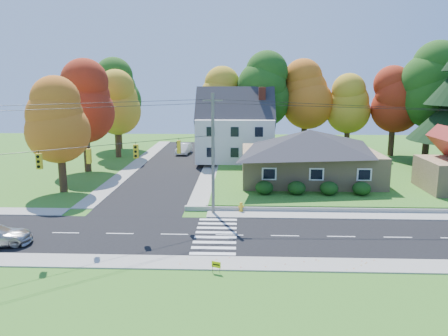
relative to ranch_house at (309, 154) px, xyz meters
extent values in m
plane|color=#3D7923|center=(-8.00, -16.00, -3.27)|extent=(120.00, 120.00, 0.00)
cube|color=black|center=(-8.00, -16.00, -3.26)|extent=(90.00, 8.00, 0.02)
cube|color=black|center=(-16.00, 10.00, -3.25)|extent=(8.00, 44.00, 0.02)
cube|color=#9C9A90|center=(-8.00, -11.00, -3.23)|extent=(90.00, 2.00, 0.08)
cube|color=#9C9A90|center=(-8.00, -21.00, -3.23)|extent=(90.00, 2.00, 0.08)
cube|color=#3D7923|center=(5.00, 5.00, -3.02)|extent=(30.00, 30.00, 0.50)
cube|color=tan|center=(0.00, 0.00, -1.17)|extent=(14.00, 10.00, 3.20)
pyramid|color=#26262B|center=(0.00, 0.00, 1.53)|extent=(14.60, 10.60, 2.20)
cube|color=silver|center=(-8.00, 12.00, 0.03)|extent=(10.00, 8.00, 5.60)
pyramid|color=#26262B|center=(-8.00, 12.00, 4.03)|extent=(10.40, 8.40, 2.40)
cube|color=brown|center=(-4.50, 12.00, 2.03)|extent=(0.90, 0.90, 9.60)
ellipsoid|color=#163A10|center=(-5.00, -6.20, -2.13)|extent=(1.70, 1.70, 1.27)
ellipsoid|color=#163A10|center=(-2.00, -6.20, -2.13)|extent=(1.70, 1.70, 1.27)
ellipsoid|color=#163A10|center=(1.00, -6.20, -2.13)|extent=(1.70, 1.70, 1.27)
ellipsoid|color=#163A10|center=(4.00, -6.20, -2.13)|extent=(1.70, 1.70, 1.27)
cylinder|color=#666059|center=(-9.50, -10.80, 1.73)|extent=(0.26, 0.26, 10.00)
cube|color=#666059|center=(-9.50, -10.80, 6.13)|extent=(1.60, 0.12, 0.12)
cube|color=gold|center=(-20.00, -19.20, 2.68)|extent=(0.34, 0.26, 1.00)
cube|color=gold|center=(-17.50, -17.20, 2.68)|extent=(0.26, 0.34, 1.00)
cube|color=gold|center=(-14.80, -15.05, 2.68)|extent=(0.34, 0.26, 1.00)
cube|color=gold|center=(-12.00, -12.80, 2.68)|extent=(0.26, 0.34, 1.00)
cylinder|color=black|center=(-16.00, -16.00, 3.33)|extent=(13.02, 10.43, 0.04)
cylinder|color=#3F2A19|center=(-10.00, 18.00, -0.07)|extent=(0.80, 0.80, 5.40)
sphere|color=gold|center=(-10.00, 18.00, 3.83)|extent=(6.72, 6.72, 6.72)
sphere|color=gold|center=(-10.00, 18.00, 5.51)|extent=(5.91, 5.91, 5.91)
sphere|color=gold|center=(-10.00, 18.00, 7.19)|extent=(5.11, 5.11, 5.11)
cylinder|color=#3F2A19|center=(-4.00, 17.00, 0.38)|extent=(0.86, 0.86, 6.30)
sphere|color=#245417|center=(-4.00, 17.00, 4.93)|extent=(7.84, 7.84, 7.84)
sphere|color=#245417|center=(-4.00, 17.00, 6.89)|extent=(6.90, 6.90, 6.90)
sphere|color=#245417|center=(-4.00, 17.00, 8.85)|extent=(5.96, 5.96, 5.96)
cylinder|color=#3F2A19|center=(2.00, 18.00, 0.16)|extent=(0.83, 0.83, 5.85)
sphere|color=#CB661C|center=(2.00, 18.00, 4.38)|extent=(7.28, 7.28, 7.28)
sphere|color=#CB661C|center=(2.00, 18.00, 6.20)|extent=(6.41, 6.41, 6.41)
sphere|color=#CB661C|center=(2.00, 18.00, 8.02)|extent=(5.53, 5.53, 5.53)
cylinder|color=#3F2A19|center=(8.00, 17.00, -0.29)|extent=(0.77, 0.77, 4.95)
sphere|color=gold|center=(8.00, 17.00, 3.28)|extent=(6.16, 6.16, 6.16)
sphere|color=gold|center=(8.00, 17.00, 4.82)|extent=(5.42, 5.42, 5.42)
sphere|color=gold|center=(8.00, 17.00, 6.36)|extent=(4.68, 4.68, 4.68)
cylinder|color=#3F2A19|center=(14.00, 16.00, -0.07)|extent=(0.80, 0.80, 5.40)
sphere|color=#9A2713|center=(14.00, 16.00, 3.83)|extent=(6.72, 6.72, 6.72)
sphere|color=#9A2713|center=(14.00, 16.00, 5.51)|extent=(5.91, 5.91, 5.91)
sphere|color=#9A2713|center=(14.00, 16.00, 7.19)|extent=(5.11, 5.11, 5.11)
cylinder|color=#3F2A19|center=(18.00, 14.00, 0.61)|extent=(0.89, 0.89, 6.75)
sphere|color=#245417|center=(18.00, 14.00, 5.48)|extent=(8.40, 8.40, 8.40)
sphere|color=#245417|center=(18.00, 14.00, 7.58)|extent=(7.39, 7.39, 7.39)
sphere|color=#245417|center=(18.00, 14.00, 9.68)|extent=(6.38, 6.38, 6.38)
cylinder|color=#3F2A19|center=(-25.00, -4.00, -0.79)|extent=(0.77, 0.77, 4.95)
sphere|color=#CB661C|center=(-25.00, -4.00, 2.78)|extent=(6.16, 6.16, 6.16)
sphere|color=#CB661C|center=(-25.00, -4.00, 4.32)|extent=(5.42, 5.42, 5.42)
sphere|color=#CB661C|center=(-25.00, -4.00, 5.86)|extent=(4.68, 4.68, 4.68)
cylinder|color=#3F2A19|center=(-26.00, 6.00, -0.34)|extent=(0.83, 0.83, 5.85)
sphere|color=#9A2713|center=(-26.00, 6.00, 3.88)|extent=(7.28, 7.28, 7.28)
sphere|color=#9A2713|center=(-26.00, 6.00, 5.70)|extent=(6.41, 6.41, 6.41)
sphere|color=#9A2713|center=(-26.00, 6.00, 7.52)|extent=(5.53, 5.53, 5.53)
cylinder|color=#3F2A19|center=(-25.00, 16.00, -0.57)|extent=(0.80, 0.80, 5.40)
sphere|color=gold|center=(-25.00, 16.00, 3.33)|extent=(6.72, 6.72, 6.72)
sphere|color=gold|center=(-25.00, 16.00, 5.01)|extent=(5.91, 5.91, 5.91)
sphere|color=gold|center=(-25.00, 16.00, 6.69)|extent=(5.11, 5.11, 5.11)
cylinder|color=#3F2A19|center=(-27.00, 24.00, -0.12)|extent=(0.86, 0.86, 6.30)
sphere|color=#245417|center=(-27.00, 24.00, 4.43)|extent=(7.84, 7.84, 7.84)
sphere|color=#245417|center=(-27.00, 24.00, 6.39)|extent=(6.90, 6.90, 6.90)
sphere|color=#245417|center=(-27.00, 24.00, 8.35)|extent=(5.96, 5.96, 5.96)
imported|color=white|center=(-15.85, 19.13, -2.46)|extent=(2.11, 4.90, 1.57)
cylinder|color=gold|center=(-7.17, -10.31, -3.21)|extent=(0.39, 0.39, 0.11)
cylinder|color=gold|center=(-7.17, -10.31, -2.89)|extent=(0.26, 0.26, 0.60)
sphere|color=gold|center=(-7.17, -10.31, -2.53)|extent=(0.28, 0.28, 0.28)
cylinder|color=gold|center=(-7.17, -10.31, -2.78)|extent=(0.50, 0.22, 0.13)
cylinder|color=black|center=(-8.81, -22.30, -3.03)|extent=(0.02, 0.02, 0.47)
cylinder|color=black|center=(-8.40, -22.30, -3.03)|extent=(0.02, 0.02, 0.47)
cube|color=#FFED06|center=(-8.60, -22.30, -2.75)|extent=(0.54, 0.24, 0.38)
camera|label=1|loc=(-7.24, -45.89, 7.74)|focal=35.00mm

